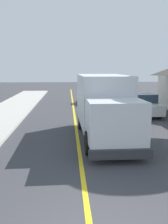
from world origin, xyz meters
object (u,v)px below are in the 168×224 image
(box_truck, at_px, (104,104))
(parked_car_near, at_px, (107,104))
(parked_car_mid, at_px, (93,95))
(parked_van_across, at_px, (143,105))

(box_truck, xyz_separation_m, parked_car_near, (1.16, 6.64, -0.97))
(parked_car_near, xyz_separation_m, parked_car_mid, (-0.39, 6.60, 0.00))
(parked_car_mid, height_order, parked_van_across, same)
(parked_car_near, bearing_deg, parked_van_across, -14.15)
(parked_car_mid, bearing_deg, parked_van_across, -67.25)
(box_truck, relative_size, parked_car_near, 1.64)
(parked_car_near, height_order, parked_car_mid, same)
(box_truck, distance_m, parked_car_mid, 13.30)
(box_truck, bearing_deg, parked_car_near, 80.09)
(box_truck, bearing_deg, parked_van_across, 57.40)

